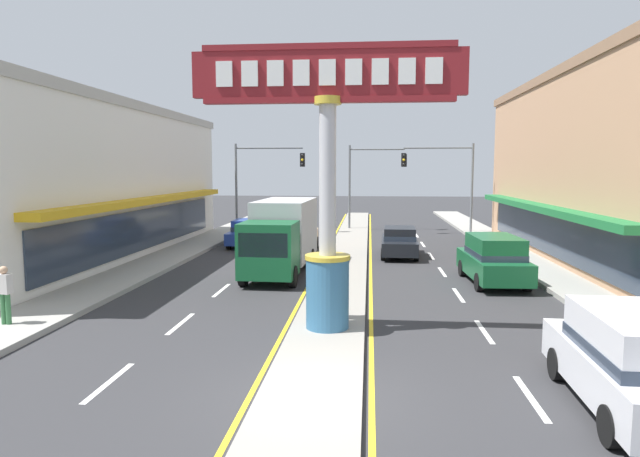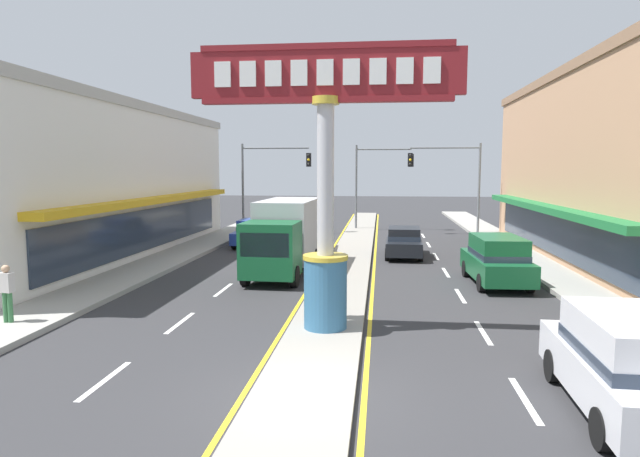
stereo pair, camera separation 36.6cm
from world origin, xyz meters
name	(u,v)px [view 1 (the left image)]	position (x,y,z in m)	size (l,w,h in m)	color
ground_plane	(310,398)	(0.00, 0.00, 0.00)	(160.00, 160.00, 0.00)	#303033
median_strip	(347,254)	(0.00, 18.00, 0.07)	(2.05, 52.00, 0.14)	gray
sidewalk_left	(170,257)	(-8.83, 16.00, 0.09)	(2.41, 60.00, 0.18)	#9E9B93
sidewalk_right	(532,262)	(8.83, 16.00, 0.09)	(2.41, 60.00, 0.18)	#9E9B93
lane_markings	(346,259)	(0.00, 16.65, 0.00)	(8.79, 52.00, 0.01)	silver
district_sign	(328,182)	(0.00, 4.34, 4.13)	(7.22, 1.23, 7.59)	#33668C
storefront_left	(65,181)	(-14.21, 16.08, 3.88)	(9.28, 24.27, 7.76)	silver
traffic_light_left_side	(261,172)	(-6.26, 26.60, 4.25)	(4.86, 0.46, 6.20)	slate
traffic_light_right_side	(446,172)	(6.26, 27.41, 4.25)	(4.86, 0.46, 6.20)	slate
traffic_light_median_far	(370,173)	(1.15, 29.78, 4.19)	(4.20, 0.46, 6.20)	slate
sedan_near_right_lane	(399,241)	(2.67, 17.67, 0.79)	(1.96, 4.36, 1.53)	black
suv_far_right_lane	(634,361)	(5.97, -0.11, 0.98)	(2.08, 4.66, 1.90)	silver
box_truck_near_left_lane	(282,234)	(-2.62, 12.78, 1.69)	(2.41, 6.97, 3.12)	#14562D
suv_mid_left_lane	(299,234)	(-2.68, 18.71, 0.98)	(2.11, 4.67, 1.90)	tan
suv_far_left_oncoming	(494,259)	(5.98, 11.30, 0.98)	(2.13, 4.68, 1.90)	#14562D
sedan_kerb_right	(248,232)	(-5.98, 20.93, 0.79)	(1.93, 4.35, 1.53)	navy
pedestrian_near_kerb	(5,291)	(-8.93, 3.72, 1.11)	(0.44, 0.30, 1.64)	#336B3D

